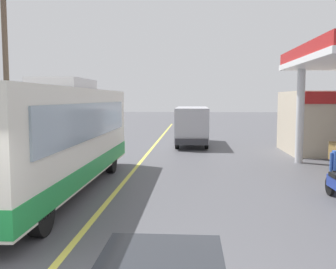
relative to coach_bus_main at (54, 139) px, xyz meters
The scene contains 6 objects.
ground 13.32m from the coach_bus_main, 81.53° to the left, with size 120.00×120.00×0.00m, color #4C4C51.
lane_divider_stripe 8.47m from the coach_bus_main, 76.44° to the left, with size 0.16×50.00×0.01m, color #D8CC4C.
wet_puddle_patch 6.77m from the coach_bus_main, 54.18° to the right, with size 2.39×3.39×0.01m, color #26282D.
coach_bus_main is the anchor object (origin of this frame).
minibus_opposing_lane 13.58m from the coach_bus_main, 71.28° to the left, with size 2.04×6.13×2.44m.
utility_pole_roadside 6.33m from the coach_bus_main, 129.99° to the left, with size 1.80×0.24×7.96m.
Camera 1 is at (2.48, -4.88, 3.02)m, focal length 40.65 mm.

